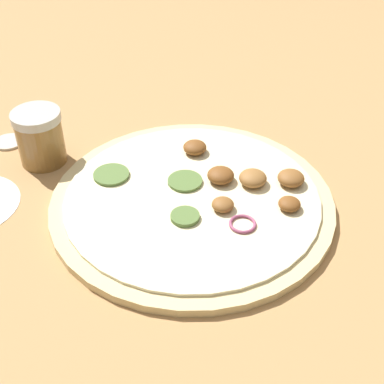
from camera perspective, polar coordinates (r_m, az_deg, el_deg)
name	(u,v)px	position (r m, az deg, el deg)	size (l,w,h in m)	color
ground_plane	(192,205)	(0.67, 0.00, -1.41)	(3.00, 3.00, 0.00)	tan
pizza	(194,199)	(0.66, 0.26, -0.78)	(0.35, 0.35, 0.03)	beige
spice_jar	(40,137)	(0.75, -15.92, 5.67)	(0.07, 0.07, 0.08)	olive
loose_cap	(8,141)	(0.82, -19.01, 5.18)	(0.04, 0.04, 0.01)	beige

